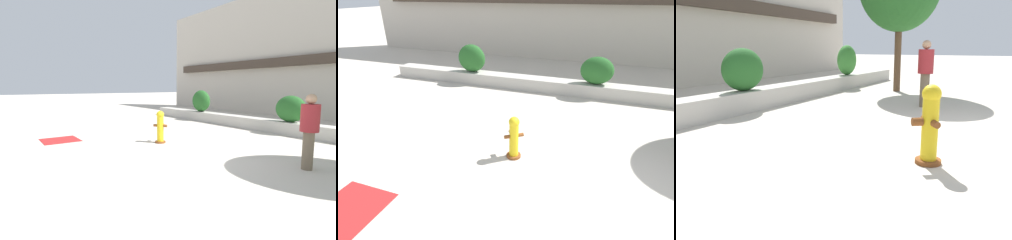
% 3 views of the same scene
% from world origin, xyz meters
% --- Properties ---
extents(ground_plane, '(120.00, 120.00, 0.00)m').
position_xyz_m(ground_plane, '(0.00, 0.00, 0.00)').
color(ground_plane, beige).
extents(planter_wall_low, '(18.00, 0.70, 0.50)m').
position_xyz_m(planter_wall_low, '(0.00, 6.00, 0.25)').
color(planter_wall_low, '#B7B2A8').
rests_on(planter_wall_low, ground).
extents(hedge_bush_0, '(1.23, 0.69, 1.17)m').
position_xyz_m(hedge_bush_0, '(-5.34, 6.00, 1.08)').
color(hedge_bush_0, '#235B23').
rests_on(hedge_bush_0, planter_wall_low).
extents(hedge_bush_1, '(1.21, 0.70, 1.03)m').
position_xyz_m(hedge_bush_1, '(-0.15, 6.00, 1.02)').
color(hedge_bush_1, '#235B23').
rests_on(hedge_bush_1, planter_wall_low).
extents(fire_hydrant, '(0.49, 0.49, 1.08)m').
position_xyz_m(fire_hydrant, '(-1.79, 1.01, 0.55)').
color(fire_hydrant, brown).
rests_on(fire_hydrant, ground).
extents(pedestrian, '(0.55, 0.55, 1.73)m').
position_xyz_m(pedestrian, '(2.51, 2.22, 0.99)').
color(pedestrian, brown).
rests_on(pedestrian, ground).
extents(tactile_warning_pad, '(1.22, 1.22, 0.01)m').
position_xyz_m(tactile_warning_pad, '(-4.15, -1.67, 0.01)').
color(tactile_warning_pad, '#B22323').
rests_on(tactile_warning_pad, ground).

